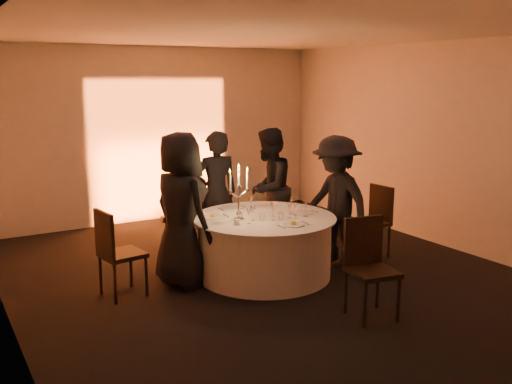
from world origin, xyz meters
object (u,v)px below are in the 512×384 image
guest_back_left (216,194)px  guest_right (336,201)px  banquet_table (264,246)px  chair_left (115,248)px  chair_front (368,261)px  candelabra (239,201)px  guest_back_right (269,189)px  chair_back_right (271,206)px  guest_left (181,210)px  chair_right (375,217)px  chair_back_left (192,211)px  coffee_cup (237,222)px

guest_back_left → guest_right: size_ratio=1.01×
guest_back_left → banquet_table: bearing=101.4°
chair_left → guest_back_left: guest_back_left is taller
chair_left → chair_front: (2.14, -1.84, 0.01)m
candelabra → guest_back_right: bearing=43.8°
candelabra → chair_back_right: bearing=45.6°
chair_left → candelabra: size_ratio=1.46×
guest_back_right → guest_left: bearing=-9.9°
chair_front → guest_back_right: size_ratio=0.59×
chair_left → chair_right: chair_left is taller
chair_back_left → chair_front: chair_front is taller
chair_back_left → banquet_table: bearing=102.6°
chair_back_left → chair_right: 2.70m
guest_back_left → coffee_cup: (-0.37, -1.29, -0.08)m
chair_back_right → chair_right: chair_right is taller
guest_right → chair_back_right: bearing=179.3°
chair_right → coffee_cup: size_ratio=9.04×
guest_back_left → chair_back_right: bearing=-161.6°
chair_left → guest_left: (0.81, -0.01, 0.35)m
chair_right → guest_left: (-2.80, 0.31, 0.37)m
chair_back_right → banquet_table: bearing=21.7°
candelabra → guest_back_left: bearing=77.4°
guest_back_right → guest_right: (0.36, -1.11, -0.01)m
banquet_table → chair_front: 1.64m
guest_right → chair_right: bearing=86.3°
banquet_table → chair_back_left: size_ratio=1.98×
chair_back_left → guest_back_left: 0.75m
chair_back_right → guest_back_right: guest_back_right is taller
guest_right → candelabra: bearing=-98.6°
chair_back_right → candelabra: candelabra is taller
chair_right → coffee_cup: bearing=-90.2°
guest_left → banquet_table: bearing=-115.5°
chair_right → chair_front: size_ratio=0.95×
chair_front → candelabra: bearing=122.3°
chair_back_left → guest_right: size_ratio=0.52×
chair_back_left → chair_back_right: chair_back_right is taller
chair_left → guest_left: guest_left is taller
guest_left → guest_back_right: (1.73, 0.79, -0.05)m
coffee_cup → chair_back_left: bearing=81.7°
candelabra → guest_left: bearing=161.3°
banquet_table → guest_right: size_ratio=1.04×
chair_front → candelabra: (-0.66, 1.60, 0.42)m
chair_back_left → guest_left: size_ratio=0.49×
banquet_table → guest_back_left: size_ratio=1.02×
chair_left → chair_back_left: bearing=-55.3°
guest_back_left → coffee_cup: bearing=79.5°
banquet_table → chair_left: (-1.84, 0.24, 0.20)m
banquet_table → coffee_cup: 0.66m
banquet_table → chair_back_right: 1.67m
guest_back_right → chair_front: bearing=46.7°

